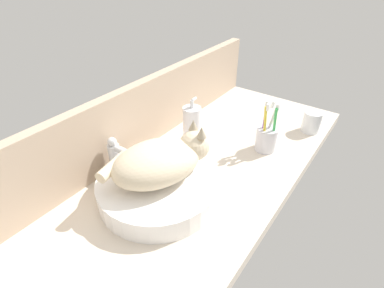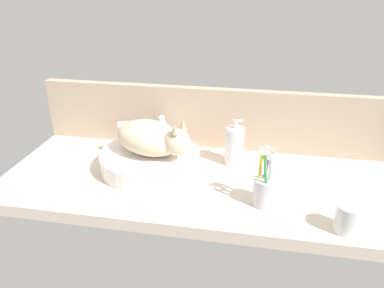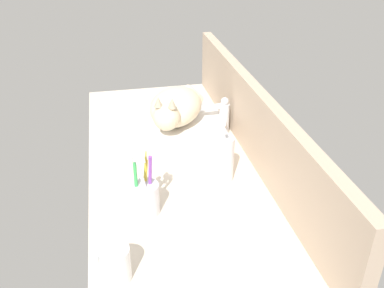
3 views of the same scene
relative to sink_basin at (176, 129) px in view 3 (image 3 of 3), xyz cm
name	(u,v)px [view 3 (image 3 of 3)]	position (x,y,z in cm)	size (l,w,h in cm)	color
ground_plane	(176,169)	(17.28, -3.20, -5.25)	(131.53, 54.30, 4.00)	beige
backsplash_panel	(254,123)	(17.28, 22.15, 8.61)	(131.53, 3.60, 23.73)	tan
sink_basin	(176,129)	(0.00, 0.00, 0.00)	(34.61, 34.61, 6.50)	white
cat	(175,107)	(1.28, -0.48, 9.01)	(30.13, 25.67, 14.00)	beige
faucet	(221,114)	(-0.23, 16.21, 4.05)	(3.60, 11.81, 13.60)	silver
soap_dispenser	(223,159)	(28.70, 8.85, 3.81)	(6.54, 6.54, 17.24)	silver
toothbrush_cup	(145,196)	(39.82, -15.12, 1.78)	(7.32, 7.32, 18.68)	silver
water_glass	(115,265)	(61.71, -24.16, 0.42)	(6.84, 6.84, 8.23)	white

